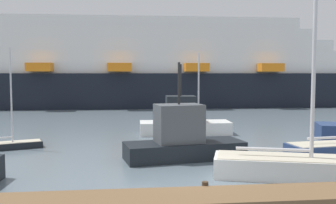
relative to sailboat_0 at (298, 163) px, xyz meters
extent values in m
plane|color=slate|center=(-4.84, -0.78, -0.69)|extent=(600.00, 600.00, 0.00)
cube|color=brown|center=(-4.84, -3.81, -0.37)|extent=(24.81, 1.91, 0.65)
cylinder|color=#423323|center=(-4.84, -2.76, -0.30)|extent=(0.24, 0.24, 0.78)
cube|color=white|center=(-0.01, 0.00, -0.22)|extent=(7.73, 4.10, 0.94)
cube|color=beige|center=(-0.01, 0.00, 0.27)|extent=(7.39, 3.85, 0.04)
cylinder|color=silver|center=(0.56, -0.16, 7.04)|extent=(0.18, 0.18, 13.59)
cylinder|color=silver|center=(-1.05, 0.31, 0.60)|extent=(3.25, 1.08, 0.14)
cube|color=white|center=(-3.53, 7.17, -0.43)|extent=(4.12, 1.16, 0.52)
cube|color=beige|center=(-3.53, 7.17, -0.15)|extent=(3.95, 1.08, 0.04)
cylinder|color=silver|center=(-3.20, 7.16, 2.57)|extent=(0.10, 0.10, 5.47)
cylinder|color=silver|center=(-4.12, 7.20, 0.18)|extent=(1.84, 0.16, 0.08)
cylinder|color=silver|center=(3.82, 3.65, 0.50)|extent=(3.32, 0.57, 0.14)
cube|color=black|center=(-15.17, 8.35, -0.49)|extent=(4.34, 2.45, 0.40)
cube|color=beige|center=(-15.17, 8.35, -0.27)|extent=(4.15, 2.31, 0.04)
cylinder|color=silver|center=(-14.85, 8.47, 2.68)|extent=(0.10, 0.10, 5.95)
cube|color=black|center=(-4.49, 4.50, -0.22)|extent=(6.91, 3.44, 0.95)
cube|color=#4C5156|center=(-4.82, 4.44, 1.31)|extent=(2.77, 2.17, 2.10)
cylinder|color=#262626|center=(-4.82, 4.44, 3.52)|extent=(0.13, 0.13, 2.31)
cube|color=white|center=(-3.11, 13.16, -0.20)|extent=(7.12, 2.66, 0.98)
cube|color=#1E2328|center=(-3.47, 13.17, 1.30)|extent=(2.32, 1.94, 2.02)
cylinder|color=#262626|center=(-3.47, 13.17, 3.54)|extent=(0.14, 0.14, 2.47)
sphere|color=orange|center=(-2.26, 16.09, -0.42)|extent=(0.54, 0.54, 0.54)
cylinder|color=black|center=(-2.26, 16.09, 0.36)|extent=(0.06, 0.06, 1.02)
cube|color=black|center=(-13.49, 40.32, 1.69)|extent=(86.69, 13.23, 4.76)
cube|color=white|center=(-13.49, 40.32, 4.85)|extent=(79.75, 11.69, 1.56)
cube|color=white|center=(-13.49, 40.32, 6.40)|extent=(74.97, 10.98, 1.56)
cube|color=white|center=(-13.49, 40.32, 7.96)|extent=(70.18, 10.28, 1.56)
cube|color=white|center=(-13.49, 40.32, 9.52)|extent=(65.40, 9.58, 1.56)
cube|color=white|center=(-13.49, 40.32, 11.08)|extent=(60.61, 8.88, 1.56)
cube|color=orange|center=(-18.61, 34.08, 4.85)|extent=(3.15, 2.46, 1.09)
cube|color=orange|center=(-8.52, 33.95, 4.85)|extent=(3.15, 2.46, 1.09)
cube|color=orange|center=(1.58, 33.82, 4.85)|extent=(3.15, 2.46, 1.09)
cube|color=orange|center=(11.67, 33.69, 4.85)|extent=(3.15, 2.46, 1.09)
camera|label=1|loc=(-7.70, -16.32, 4.06)|focal=40.92mm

